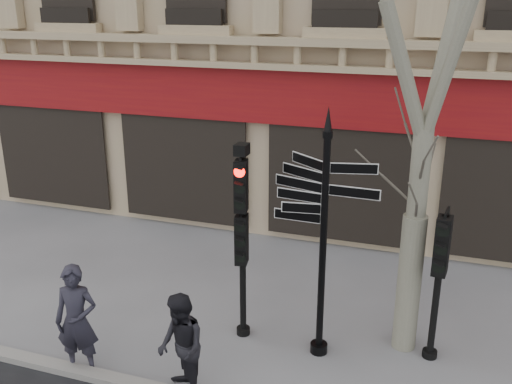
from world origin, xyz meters
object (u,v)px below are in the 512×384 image
at_px(traffic_signal_secondary, 440,261).
at_px(traffic_signal_main, 242,219).
at_px(fingerpost, 325,195).
at_px(pedestrian_a, 77,321).
at_px(pedestrian_b, 181,347).

bearing_deg(traffic_signal_secondary, traffic_signal_main, -167.09).
bearing_deg(fingerpost, pedestrian_a, -141.56).
xyz_separation_m(fingerpost, pedestrian_a, (-3.52, -1.77, -1.91)).
bearing_deg(pedestrian_b, traffic_signal_secondary, 80.52).
distance_m(fingerpost, traffic_signal_main, 1.55).
relative_size(fingerpost, traffic_signal_main, 1.20).
xyz_separation_m(traffic_signal_main, pedestrian_a, (-2.11, -1.87, -1.29)).
distance_m(traffic_signal_main, pedestrian_a, 3.10).
height_order(traffic_signal_secondary, pedestrian_a, traffic_signal_secondary).
height_order(fingerpost, traffic_signal_secondary, fingerpost).
height_order(fingerpost, pedestrian_b, fingerpost).
distance_m(traffic_signal_main, pedestrian_b, 2.35).
height_order(traffic_signal_main, pedestrian_a, traffic_signal_main).
bearing_deg(fingerpost, pedestrian_b, -122.37).
distance_m(traffic_signal_main, traffic_signal_secondary, 3.28).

